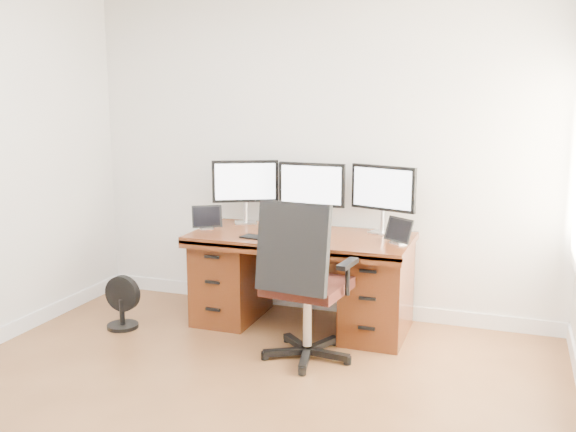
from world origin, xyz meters
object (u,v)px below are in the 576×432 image
(floor_fan, at_px, (122,303))
(monitor_center, at_px, (312,187))
(office_chair, at_px, (304,308))
(keyboard, at_px, (299,239))
(desk, at_px, (302,277))

(floor_fan, relative_size, monitor_center, 0.76)
(office_chair, xyz_separation_m, monitor_center, (-0.23, 0.88, 0.71))
(floor_fan, xyz_separation_m, monitor_center, (1.32, 0.77, 0.88))
(floor_fan, height_order, keyboard, keyboard)
(desk, xyz_separation_m, keyboard, (0.05, -0.21, 0.36))
(office_chair, height_order, keyboard, office_chair)
(office_chair, height_order, monitor_center, monitor_center)
(desk, height_order, office_chair, office_chair)
(office_chair, xyz_separation_m, floor_fan, (-1.55, 0.11, -0.17))
(floor_fan, distance_m, keyboard, 1.51)
(floor_fan, bearing_deg, monitor_center, 30.15)
(floor_fan, bearing_deg, desk, 21.83)
(floor_fan, bearing_deg, office_chair, -4.14)
(office_chair, relative_size, keyboard, 3.88)
(office_chair, relative_size, monitor_center, 2.07)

